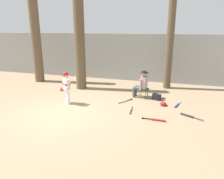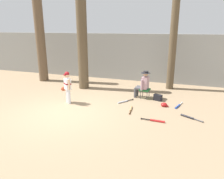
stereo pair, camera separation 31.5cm
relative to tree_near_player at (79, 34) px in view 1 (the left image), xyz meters
name	(u,v)px [view 1 (the left image)]	position (x,y,z in m)	size (l,w,h in m)	color
ground_plane	(64,114)	(0.79, -3.25, -2.68)	(60.00, 60.00, 0.00)	#937A5B
concrete_back_wall	(111,56)	(0.79, 2.51, -1.35)	(18.00, 0.36, 2.65)	gray
tree_near_player	(79,34)	(0.00, 0.00, 0.00)	(0.74, 0.74, 6.10)	brown
tree_behind_spectator	(170,44)	(4.15, 1.31, -0.46)	(0.57, 0.57, 5.03)	brown
young_ballplayer	(66,86)	(0.38, -2.23, -1.93)	(0.59, 0.42, 1.31)	white
folding_stool	(144,90)	(3.24, -0.61, -2.31)	(0.45, 0.45, 0.41)	#196B2D
seated_spectator	(142,83)	(3.14, -0.60, -2.04)	(0.68, 0.54, 1.20)	#47474C
handbag_beside_stool	(157,97)	(3.82, -0.75, -2.55)	(0.34, 0.18, 0.26)	black
tree_far_left	(35,32)	(-2.91, 0.69, 0.05)	(0.74, 0.74, 6.19)	brown
bat_blue_youth	(177,105)	(4.68, -1.24, -2.64)	(0.28, 0.76, 0.07)	#2347AD
bat_wood_tan	(131,109)	(3.01, -2.17, -2.64)	(0.17, 0.73, 0.07)	tan
bat_black_composite	(189,116)	(5.07, -2.25, -2.64)	(0.73, 0.45, 0.07)	black
bat_red_barrel	(157,120)	(4.03, -2.90, -2.64)	(0.80, 0.09, 0.07)	red
bat_aluminum_silver	(123,101)	(2.53, -1.44, -2.64)	(0.52, 0.68, 0.07)	#B7BCC6
batting_helmet_red	(163,104)	(4.15, -1.39, -2.61)	(0.29, 0.22, 0.17)	#A81919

